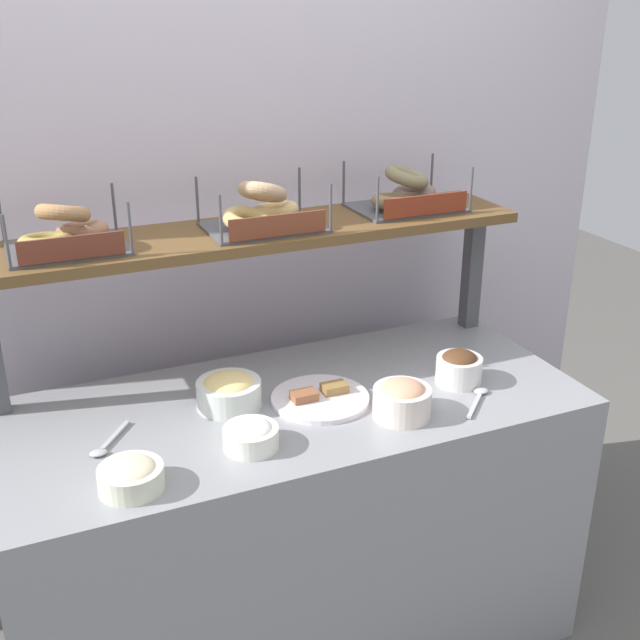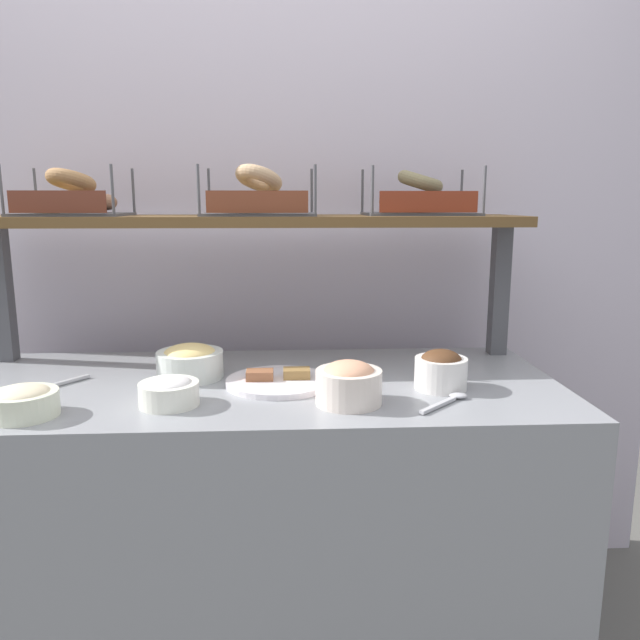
# 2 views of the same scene
# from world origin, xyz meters

# --- Properties ---
(ground_plane) EXTENTS (8.00, 8.00, 0.00)m
(ground_plane) POSITION_xyz_m (0.00, 0.00, 0.00)
(ground_plane) COLOR #595651
(back_wall) EXTENTS (2.82, 0.06, 2.40)m
(back_wall) POSITION_xyz_m (0.00, 0.55, 1.20)
(back_wall) COLOR silver
(back_wall) RESTS_ON ground_plane
(deli_counter) EXTENTS (1.62, 0.70, 0.85)m
(deli_counter) POSITION_xyz_m (0.00, 0.00, 0.42)
(deli_counter) COLOR gray
(deli_counter) RESTS_ON ground_plane
(shelf_riser_right) EXTENTS (0.05, 0.05, 0.40)m
(shelf_riser_right) POSITION_xyz_m (0.75, 0.27, 1.05)
(shelf_riser_right) COLOR #4C4C51
(shelf_riser_right) RESTS_ON deli_counter
(upper_shelf) EXTENTS (1.58, 0.32, 0.03)m
(upper_shelf) POSITION_xyz_m (0.00, 0.27, 1.26)
(upper_shelf) COLOR brown
(upper_shelf) RESTS_ON shelf_riser_left
(bowl_egg_salad) EXTENTS (0.18, 0.18, 0.09)m
(bowl_egg_salad) POSITION_xyz_m (-0.17, 0.05, 0.90)
(bowl_egg_salad) COLOR silver
(bowl_egg_salad) RESTS_ON deli_counter
(bowl_lox_spread) EXTENTS (0.16, 0.16, 0.10)m
(bowl_lox_spread) POSITION_xyz_m (0.24, -0.19, 0.90)
(bowl_lox_spread) COLOR silver
(bowl_lox_spread) RESTS_ON deli_counter
(bowl_potato_salad) EXTENTS (0.15, 0.15, 0.07)m
(bowl_potato_salad) POSITION_xyz_m (-0.49, -0.24, 0.89)
(bowl_potato_salad) COLOR silver
(bowl_potato_salad) RESTS_ON deli_counter
(bowl_cream_cheese) EXTENTS (0.14, 0.14, 0.07)m
(bowl_cream_cheese) POSITION_xyz_m (-0.19, -0.18, 0.88)
(bowl_cream_cheese) COLOR white
(bowl_cream_cheese) RESTS_ON deli_counter
(bowl_chocolate_spread) EXTENTS (0.13, 0.13, 0.10)m
(bowl_chocolate_spread) POSITION_xyz_m (0.48, -0.08, 0.90)
(bowl_chocolate_spread) COLOR white
(bowl_chocolate_spread) RESTS_ON deli_counter
(serving_plate_white) EXTENTS (0.28, 0.28, 0.04)m
(serving_plate_white) POSITION_xyz_m (0.07, -0.02, 0.86)
(serving_plate_white) COLOR white
(serving_plate_white) RESTS_ON deli_counter
(serving_spoon_near_plate) EXTENTS (0.14, 0.13, 0.01)m
(serving_spoon_near_plate) POSITION_xyz_m (0.48, -0.19, 0.86)
(serving_spoon_near_plate) COLOR #B7B7BC
(serving_spoon_near_plate) RESTS_ON deli_counter
(serving_spoon_by_edge) EXTENTS (0.12, 0.15, 0.01)m
(serving_spoon_by_edge) POSITION_xyz_m (-0.52, -0.03, 0.86)
(serving_spoon_by_edge) COLOR #B7B7BC
(serving_spoon_by_edge) RESTS_ON deli_counter
(bagel_basket_everything) EXTENTS (0.30, 0.26, 0.14)m
(bagel_basket_everything) POSITION_xyz_m (-0.53, 0.27, 1.33)
(bagel_basket_everything) COLOR #4C4C51
(bagel_basket_everything) RESTS_ON upper_shelf
(bagel_basket_plain) EXTENTS (0.33, 0.27, 0.15)m
(bagel_basket_plain) POSITION_xyz_m (0.01, 0.25, 1.33)
(bagel_basket_plain) COLOR #4C4C51
(bagel_basket_plain) RESTS_ON upper_shelf
(bagel_basket_poppy) EXTENTS (0.33, 0.25, 0.14)m
(bagel_basket_poppy) POSITION_xyz_m (0.49, 0.29, 1.33)
(bagel_basket_poppy) COLOR #4C4C51
(bagel_basket_poppy) RESTS_ON upper_shelf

